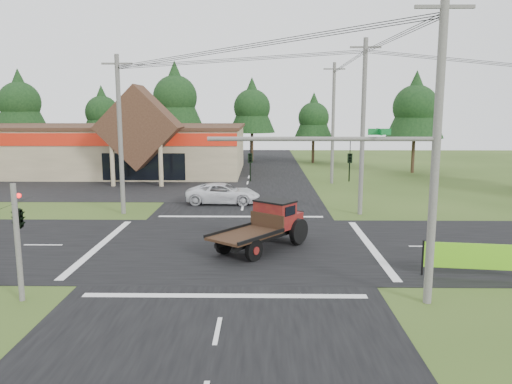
{
  "coord_description": "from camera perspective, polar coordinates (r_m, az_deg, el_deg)",
  "views": [
    {
      "loc": [
        1.44,
        -24.99,
        7.07
      ],
      "look_at": [
        1.05,
        3.85,
        2.2
      ],
      "focal_mm": 35.0,
      "sensor_mm": 36.0,
      "label": 1
    }
  ],
  "objects": [
    {
      "name": "utility_pole_n",
      "position": [
        47.47,
        8.8,
        7.86
      ],
      "size": [
        2.0,
        0.3,
        11.2
      ],
      "color": "#595651",
      "rests_on": "ground"
    },
    {
      "name": "tree_row_b",
      "position": [
        70.34,
        -17.19,
        8.86
      ],
      "size": [
        5.6,
        5.6,
        10.1
      ],
      "color": "#332316",
      "rests_on": "ground"
    },
    {
      "name": "tree_row_c",
      "position": [
        67.0,
        -9.23,
        10.87
      ],
      "size": [
        7.28,
        7.28,
        13.13
      ],
      "color": "#332316",
      "rests_on": "ground"
    },
    {
      "name": "tree_row_d",
      "position": [
        67.01,
        -0.47,
        9.84
      ],
      "size": [
        6.16,
        6.16,
        11.11
      ],
      "color": "#332316",
      "rests_on": "ground"
    },
    {
      "name": "cvs_building",
      "position": [
        57.35,
        -16.69,
        4.89
      ],
      "size": [
        30.4,
        18.2,
        9.19
      ],
      "color": "gray",
      "rests_on": "ground"
    },
    {
      "name": "roadside_banner",
      "position": [
        23.03,
        23.98,
        -7.13
      ],
      "size": [
        4.51,
        0.73,
        1.55
      ],
      "primitive_type": null,
      "rotation": [
        0.0,
        0.0,
        -0.13
      ],
      "color": "#62B618",
      "rests_on": "ground"
    },
    {
      "name": "tree_row_a",
      "position": [
        72.2,
        -25.41,
        9.45
      ],
      "size": [
        6.72,
        6.72,
        12.12
      ],
      "color": "#332316",
      "rests_on": "ground"
    },
    {
      "name": "white_pickup",
      "position": [
        37.36,
        -3.77,
        -0.16
      ],
      "size": [
        5.53,
        2.66,
        1.52
      ],
      "primitive_type": "imported",
      "rotation": [
        0.0,
        0.0,
        1.55
      ],
      "color": "silver",
      "rests_on": "ground"
    },
    {
      "name": "parking_apron",
      "position": [
        47.15,
        -18.35,
        0.49
      ],
      "size": [
        28.0,
        14.0,
        0.02
      ],
      "primitive_type": "cube",
      "color": "black",
      "rests_on": "ground"
    },
    {
      "name": "road_ew",
      "position": [
        26.01,
        -2.44,
        -6.17
      ],
      "size": [
        120.0,
        12.0,
        0.02
      ],
      "primitive_type": "cube",
      "color": "black",
      "rests_on": "ground"
    },
    {
      "name": "tree_side_ne",
      "position": [
        57.43,
        17.78,
        9.44
      ],
      "size": [
        6.16,
        6.16,
        11.11
      ],
      "color": "#332316",
      "rests_on": "ground"
    },
    {
      "name": "tree_row_e",
      "position": [
        65.33,
        6.61,
        8.61
      ],
      "size": [
        5.04,
        5.04,
        9.09
      ],
      "color": "#332316",
      "rests_on": "ground"
    },
    {
      "name": "road_ns",
      "position": [
        26.01,
        -2.44,
        -6.17
      ],
      "size": [
        12.0,
        120.0,
        0.02
      ],
      "primitive_type": "cube",
      "color": "black",
      "rests_on": "ground"
    },
    {
      "name": "antique_flatbed_truck",
      "position": [
        25.02,
        0.55,
        -3.96
      ],
      "size": [
        5.34,
        5.91,
        2.42
      ],
      "primitive_type": null,
      "rotation": [
        0.0,
        0.0,
        -0.67
      ],
      "color": "#540C12",
      "rests_on": "ground"
    },
    {
      "name": "traffic_signal_corner",
      "position": [
        20.11,
        -25.63,
        -1.52
      ],
      "size": [
        0.53,
        2.48,
        4.4
      ],
      "color": "#595651",
      "rests_on": "ground"
    },
    {
      "name": "traffic_signal_mast",
      "position": [
        18.22,
        14.68,
        0.93
      ],
      "size": [
        8.12,
        0.24,
        7.0
      ],
      "color": "#595651",
      "rests_on": "ground"
    },
    {
      "name": "utility_pole_ne",
      "position": [
        33.66,
        12.12,
        7.36
      ],
      "size": [
        2.0,
        0.3,
        11.5
      ],
      "color": "#595651",
      "rests_on": "ground"
    },
    {
      "name": "ground",
      "position": [
        26.01,
        -2.44,
        -6.19
      ],
      "size": [
        120.0,
        120.0,
        0.0
      ],
      "primitive_type": "plane",
      "color": "#33481A",
      "rests_on": "ground"
    },
    {
      "name": "utility_pole_nr",
      "position": [
        18.57,
        19.9,
        4.6
      ],
      "size": [
        2.0,
        0.3,
        11.0
      ],
      "color": "#595651",
      "rests_on": "ground"
    },
    {
      "name": "utility_pole_nw",
      "position": [
        34.36,
        -15.27,
        6.44
      ],
      "size": [
        2.0,
        0.3,
        10.5
      ],
      "color": "#595651",
      "rests_on": "ground"
    }
  ]
}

